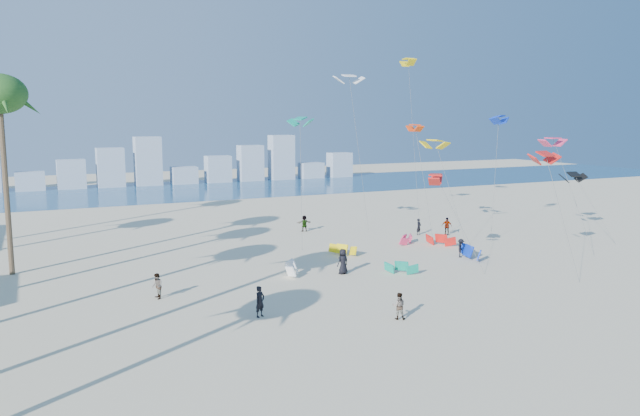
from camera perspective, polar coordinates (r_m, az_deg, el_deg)
name	(u,v)px	position (r m, az deg, el deg)	size (l,w,h in m)	color
ground	(398,334)	(33.51, 7.26, -11.53)	(220.00, 220.00, 0.00)	beige
ocean	(151,192)	(100.60, -15.40, 1.47)	(220.00, 220.00, 0.00)	navy
kitesurfer_near	(260,302)	(35.89, -5.60, -8.64)	(0.66, 0.43, 1.81)	black
kitesurfer_mid	(399,306)	(35.63, 7.33, -9.01)	(0.76, 0.59, 1.55)	gray
kitesurfers_far	(353,242)	(52.82, 3.11, -3.20)	(30.86, 18.53, 1.89)	black
grounded_kites	(401,252)	(51.12, 7.56, -4.10)	(18.43, 11.45, 1.03)	white
flying_kites	(446,121)	(58.94, 11.63, 7.92)	(27.60, 31.11, 18.54)	red
distant_skyline	(133,168)	(109.96, -16.99, 3.57)	(85.00, 3.00, 8.40)	#9EADBF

